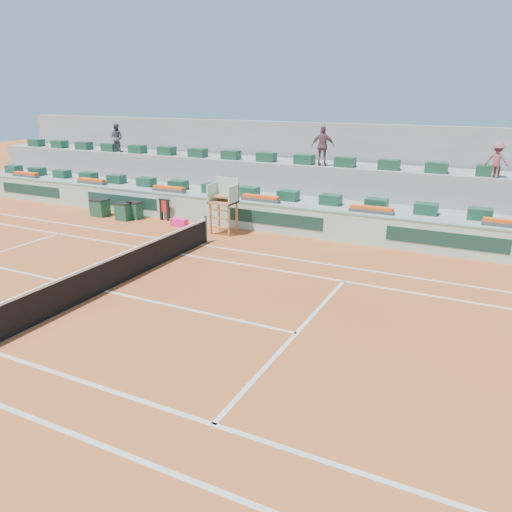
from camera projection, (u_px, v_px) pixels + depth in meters
name	position (u px, v px, depth m)	size (l,w,h in m)	color
ground	(105.00, 291.00, 15.49)	(90.00, 90.00, 0.00)	#AC4D21
seating_tier_lower	(257.00, 205.00, 24.40)	(36.00, 4.00, 1.20)	#999997
seating_tier_upper	(271.00, 186.00, 25.54)	(36.00, 2.40, 2.60)	#999997
stadium_back_wall	(284.00, 164.00, 26.62)	(36.00, 0.40, 4.40)	#999997
player_bag	(179.00, 223.00, 22.86)	(0.80, 0.35, 0.35)	#FA2086
spectator_left	(117.00, 138.00, 28.31)	(0.76, 0.59, 1.56)	#4D4C59
spectator_mid	(323.00, 146.00, 22.90)	(1.06, 0.44, 1.81)	#6E4953
spectator_right	(497.00, 160.00, 19.81)	(0.89, 0.51, 1.38)	#8F474D
court_lines	(105.00, 291.00, 15.49)	(23.89, 11.09, 0.01)	silver
tennis_net	(104.00, 275.00, 15.33)	(0.10, 11.97, 1.10)	black
advertising_hoarding	(236.00, 214.00, 22.51)	(36.00, 0.34, 1.26)	#A6D0B9
umpire_chair	(224.00, 198.00, 21.38)	(1.10, 0.90, 2.40)	#99673A
seat_row_lower	(249.00, 192.00, 23.38)	(32.90, 0.60, 0.44)	#17452E
seat_row_upper	(266.00, 157.00, 24.55)	(32.90, 0.60, 0.44)	#17452E
flower_planters	(213.00, 194.00, 23.36)	(26.80, 0.36, 0.28)	#4A4A4A
drink_cooler_a	(135.00, 210.00, 24.14)	(0.66, 0.58, 0.84)	#184831
drink_cooler_b	(124.00, 211.00, 23.93)	(0.72, 0.62, 0.84)	#184831
drink_cooler_c	(100.00, 208.00, 24.70)	(0.82, 0.71, 0.84)	#184831
towel_rack	(164.00, 208.00, 23.79)	(0.67, 0.11, 1.03)	black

